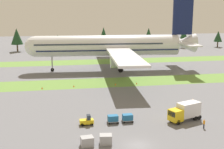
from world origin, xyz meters
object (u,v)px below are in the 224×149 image
Objects in this scene: ground_crew_loader at (204,123)px; uld_container_1 at (106,139)px; airliner at (112,45)px; cargo_dolly_lead at (113,118)px; taxiway_marker_3 at (137,83)px; catering_truck at (185,111)px; baggage_tug at (87,121)px; taxiway_marker_2 at (74,86)px; taxiway_marker_0 at (42,88)px; uld_container_0 at (87,141)px; cargo_dolly_second at (128,117)px; taxiway_marker_1 at (115,84)px; ground_crew_marshaller at (193,102)px.

ground_crew_loader is 19.20m from uld_container_1.
cargo_dolly_lead is at bearing 174.09° from airliner.
taxiway_marker_3 is at bearing -23.87° from cargo_dolly_lead.
uld_container_1 is (-16.96, -7.92, -1.16)m from catering_truck.
uld_container_1 is at bearing -167.39° from baggage_tug.
airliner is 42.28× the size of ground_crew_loader.
ground_crew_loader is 3.31× the size of taxiway_marker_2.
uld_container_0 is at bearing -77.02° from taxiway_marker_0.
taxiway_marker_0 is at bearing 25.70° from cargo_dolly_lead.
cargo_dolly_second is (2.90, 0.07, 0.00)m from cargo_dolly_lead.
baggage_tug is 29.28m from taxiway_marker_2.
catering_truck is at bearing -74.76° from taxiway_marker_1.
ground_crew_marshaller is 33.56m from taxiway_marker_2.
baggage_tug is at bearing -71.53° from taxiway_marker_0.
cargo_dolly_lead is 14.25m from catering_truck.
airliner is 62.28m from uld_container_0.
ground_crew_loader is (-3.50, -12.85, 0.00)m from ground_crew_marshaller.
cargo_dolly_lead is 29.82m from taxiway_marker_1.
catering_truck is 18.75m from uld_container_1.
catering_truck is 12.17× the size of taxiway_marker_0.
catering_truck is 3.66× the size of uld_container_1.
baggage_tug is 1.51× the size of ground_crew_marshaller.
baggage_tug is 1.18× the size of cargo_dolly_second.
catering_truck reaches higher than uld_container_1.
uld_container_0 is (-8.77, -9.36, -0.15)m from cargo_dolly_second.
uld_container_1 is (-5.69, -9.14, -0.13)m from cargo_dolly_second.
airliner is 42.28× the size of ground_crew_marshaller.
ground_crew_loader reaches higher than uld_container_1.
catering_truck is (5.62, -51.93, -6.81)m from airliner.
taxiway_marker_0 is 1.19× the size of taxiway_marker_1.
cargo_dolly_lead is 29.75m from taxiway_marker_2.
taxiway_marker_3 is (9.24, 29.28, -0.66)m from cargo_dolly_second.
catering_truck is 4.21× the size of ground_crew_marshaller.
taxiway_marker_3 is (18.01, 38.64, -0.52)m from uld_container_0.
taxiway_marker_1 is (2.99, 29.15, -0.67)m from cargo_dolly_second.
ground_crew_marshaller reaches higher than uld_container_0.
ground_crew_marshaller is (16.67, 7.28, 0.03)m from cargo_dolly_second.
cargo_dolly_second reaches higher than taxiway_marker_2.
uld_container_0 is at bearing 173.31° from baggage_tug.
cargo_dolly_second reaches higher than taxiway_marker_1.
baggage_tug reaches higher than ground_crew_marshaller.
taxiway_marker_3 is (3.60, -21.43, -8.50)m from airliner.
ground_crew_marshaller is at bearing 33.18° from uld_container_0.
cargo_dolly_second is 1.29× the size of ground_crew_loader.
airliner is at bearing -10.95° from cargo_dolly_lead.
taxiway_marker_1 is (-2.65, -21.55, -8.51)m from airliner.
ground_crew_loader is 0.87× the size of uld_container_0.
uld_container_0 is at bearing -69.10° from ground_crew_loader.
catering_truck is at bearing -86.20° from taxiway_marker_3.
ground_crew_loader is 45.78m from taxiway_marker_0.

